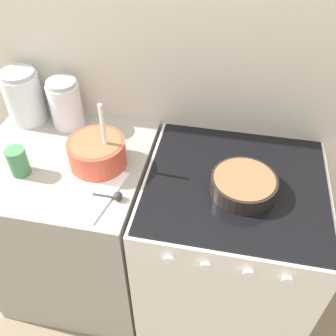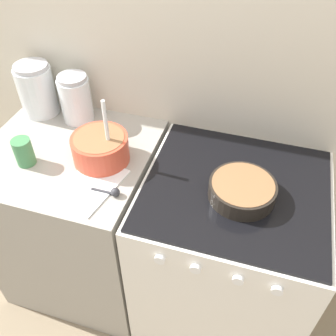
{
  "view_description": "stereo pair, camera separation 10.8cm",
  "coord_description": "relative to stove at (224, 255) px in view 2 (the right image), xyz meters",
  "views": [
    {
      "loc": [
        0.32,
        -0.74,
        1.99
      ],
      "look_at": [
        0.11,
        0.32,
        0.98
      ],
      "focal_mm": 40.0,
      "sensor_mm": 36.0,
      "label": 1
    },
    {
      "loc": [
        0.43,
        -0.71,
        1.99
      ],
      "look_at": [
        0.11,
        0.32,
        0.98
      ],
      "focal_mm": 40.0,
      "sensor_mm": 36.0,
      "label": 2
    }
  ],
  "objects": [
    {
      "name": "wall_back",
      "position": [
        -0.39,
        0.37,
        0.74
      ],
      "size": [
        4.51,
        0.05,
        2.4
      ],
      "color": "beige",
      "rests_on": "ground_plane"
    },
    {
      "name": "countertop_cabinet",
      "position": [
        -0.75,
        0.0,
        0.0
      ],
      "size": [
        0.74,
        0.69,
        0.93
      ],
      "color": "#9E998E",
      "rests_on": "ground_plane"
    },
    {
      "name": "stove",
      "position": [
        0.0,
        0.0,
        0.0
      ],
      "size": [
        0.74,
        0.71,
        0.93
      ],
      "color": "white",
      "rests_on": "ground_plane"
    },
    {
      "name": "mixing_bowl",
      "position": [
        -0.57,
        -0.0,
        0.53
      ],
      "size": [
        0.24,
        0.24,
        0.3
      ],
      "color": "#D84C33",
      "rests_on": "countertop_cabinet"
    },
    {
      "name": "baking_pan",
      "position": [
        0.02,
        -0.04,
        0.5
      ],
      "size": [
        0.25,
        0.25,
        0.07
      ],
      "color": "black",
      "rests_on": "stove"
    },
    {
      "name": "storage_jar_left",
      "position": [
        -1.01,
        0.24,
        0.57
      ],
      "size": [
        0.17,
        0.17,
        0.25
      ],
      "color": "silver",
      "rests_on": "countertop_cabinet"
    },
    {
      "name": "storage_jar_middle",
      "position": [
        -0.8,
        0.24,
        0.56
      ],
      "size": [
        0.15,
        0.15,
        0.23
      ],
      "color": "silver",
      "rests_on": "countertop_cabinet"
    },
    {
      "name": "tin_can",
      "position": [
        -0.87,
        -0.12,
        0.52
      ],
      "size": [
        0.08,
        0.08,
        0.12
      ],
      "color": "#3F7F4C",
      "rests_on": "countertop_cabinet"
    },
    {
      "name": "recipe_page",
      "position": [
        -0.55,
        -0.16,
        0.47
      ],
      "size": [
        0.25,
        0.32,
        0.01
      ],
      "color": "white",
      "rests_on": "countertop_cabinet"
    },
    {
      "name": "measuring_spoon",
      "position": [
        -0.45,
        -0.18,
        0.48
      ],
      "size": [
        0.12,
        0.04,
        0.04
      ],
      "color": "#333338",
      "rests_on": "countertop_cabinet"
    }
  ]
}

